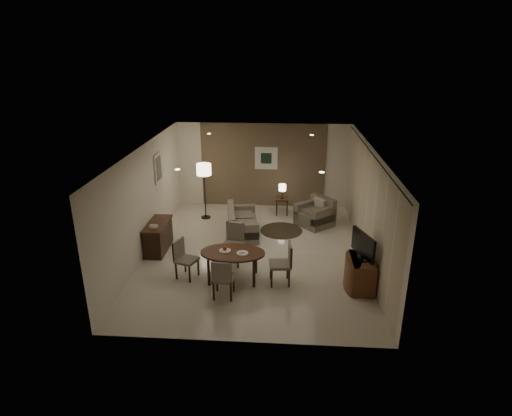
# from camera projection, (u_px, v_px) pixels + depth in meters

# --- Properties ---
(room_shell) EXTENTS (5.50, 7.00, 2.70)m
(room_shell) POSITION_uv_depth(u_px,v_px,m) (257.00, 198.00, 10.79)
(room_shell) COLOR beige
(room_shell) RESTS_ON ground
(taupe_accent) EXTENTS (3.96, 0.03, 2.70)m
(taupe_accent) POSITION_uv_depth(u_px,v_px,m) (263.00, 166.00, 13.66)
(taupe_accent) COLOR brown
(taupe_accent) RESTS_ON wall_back
(curtain_wall) EXTENTS (0.08, 6.70, 2.58)m
(curtain_wall) POSITION_uv_depth(u_px,v_px,m) (367.00, 207.00, 10.25)
(curtain_wall) COLOR beige
(curtain_wall) RESTS_ON wall_right
(curtain_rod) EXTENTS (0.03, 6.80, 0.03)m
(curtain_rod) POSITION_uv_depth(u_px,v_px,m) (372.00, 153.00, 9.78)
(curtain_rod) COLOR black
(curtain_rod) RESTS_ON wall_right
(art_back_frame) EXTENTS (0.72, 0.03, 0.72)m
(art_back_frame) POSITION_uv_depth(u_px,v_px,m) (266.00, 158.00, 13.54)
(art_back_frame) COLOR silver
(art_back_frame) RESTS_ON wall_back
(art_back_canvas) EXTENTS (0.34, 0.01, 0.34)m
(art_back_canvas) POSITION_uv_depth(u_px,v_px,m) (266.00, 158.00, 13.53)
(art_back_canvas) COLOR black
(art_back_canvas) RESTS_ON wall_back
(art_left_frame) EXTENTS (0.03, 0.60, 0.80)m
(art_left_frame) POSITION_uv_depth(u_px,v_px,m) (158.00, 168.00, 11.53)
(art_left_frame) COLOR silver
(art_left_frame) RESTS_ON wall_left
(art_left_canvas) EXTENTS (0.01, 0.46, 0.64)m
(art_left_canvas) POSITION_uv_depth(u_px,v_px,m) (159.00, 168.00, 11.53)
(art_left_canvas) COLOR gray
(art_left_canvas) RESTS_ON wall_left
(downlight_nl) EXTENTS (0.10, 0.10, 0.01)m
(downlight_nl) POSITION_uv_depth(u_px,v_px,m) (178.00, 169.00, 8.35)
(downlight_nl) COLOR white
(downlight_nl) RESTS_ON ceiling
(downlight_nr) EXTENTS (0.10, 0.10, 0.01)m
(downlight_nr) POSITION_uv_depth(u_px,v_px,m) (322.00, 172.00, 8.17)
(downlight_nr) COLOR white
(downlight_nr) RESTS_ON ceiling
(downlight_fl) EXTENTS (0.10, 0.10, 0.01)m
(downlight_fl) POSITION_uv_depth(u_px,v_px,m) (209.00, 134.00, 11.71)
(downlight_fl) COLOR white
(downlight_fl) RESTS_ON ceiling
(downlight_fr) EXTENTS (0.10, 0.10, 0.01)m
(downlight_fr) POSITION_uv_depth(u_px,v_px,m) (312.00, 135.00, 11.52)
(downlight_fr) COLOR white
(downlight_fr) RESTS_ON ceiling
(console_desk) EXTENTS (0.48, 1.20, 0.75)m
(console_desk) POSITION_uv_depth(u_px,v_px,m) (158.00, 237.00, 10.92)
(console_desk) COLOR #472616
(console_desk) RESTS_ON floor
(telephone) EXTENTS (0.20, 0.14, 0.09)m
(telephone) POSITION_uv_depth(u_px,v_px,m) (154.00, 226.00, 10.49)
(telephone) COLOR white
(telephone) RESTS_ON console_desk
(tv_cabinet) EXTENTS (0.48, 0.90, 0.70)m
(tv_cabinet) POSITION_uv_depth(u_px,v_px,m) (361.00, 273.00, 9.22)
(tv_cabinet) COLOR brown
(tv_cabinet) RESTS_ON floor
(flat_tv) EXTENTS (0.36, 0.85, 0.60)m
(flat_tv) POSITION_uv_depth(u_px,v_px,m) (363.00, 245.00, 8.98)
(flat_tv) COLOR black
(flat_tv) RESTS_ON tv_cabinet
(dining_table) EXTENTS (1.44, 0.90, 0.67)m
(dining_table) POSITION_uv_depth(u_px,v_px,m) (233.00, 266.00, 9.58)
(dining_table) COLOR #472616
(dining_table) RESTS_ON floor
(chair_near) EXTENTS (0.45, 0.45, 0.90)m
(chair_near) POSITION_uv_depth(u_px,v_px,m) (224.00, 277.00, 8.87)
(chair_near) COLOR #796D5D
(chair_near) RESTS_ON floor
(chair_far) EXTENTS (0.56, 0.56, 0.98)m
(chair_far) POSITION_uv_depth(u_px,v_px,m) (233.00, 245.00, 10.23)
(chair_far) COLOR #796D5D
(chair_far) RESTS_ON floor
(chair_left) EXTENTS (0.56, 0.56, 0.90)m
(chair_left) POSITION_uv_depth(u_px,v_px,m) (187.00, 260.00, 9.61)
(chair_left) COLOR #796D5D
(chair_left) RESTS_ON floor
(chair_right) EXTENTS (0.50, 0.50, 0.95)m
(chair_right) POSITION_uv_depth(u_px,v_px,m) (280.00, 264.00, 9.36)
(chair_right) COLOR #796D5D
(chair_right) RESTS_ON floor
(plate_a) EXTENTS (0.26, 0.26, 0.02)m
(plate_a) POSITION_uv_depth(u_px,v_px,m) (225.00, 250.00, 9.51)
(plate_a) COLOR white
(plate_a) RESTS_ON dining_table
(plate_b) EXTENTS (0.26, 0.26, 0.02)m
(plate_b) POSITION_uv_depth(u_px,v_px,m) (242.00, 253.00, 9.39)
(plate_b) COLOR white
(plate_b) RESTS_ON dining_table
(fruit_apple) EXTENTS (0.09, 0.09, 0.09)m
(fruit_apple) POSITION_uv_depth(u_px,v_px,m) (225.00, 248.00, 9.49)
(fruit_apple) COLOR red
(fruit_apple) RESTS_ON plate_a
(napkin) EXTENTS (0.12, 0.08, 0.03)m
(napkin) POSITION_uv_depth(u_px,v_px,m) (242.00, 252.00, 9.38)
(napkin) COLOR white
(napkin) RESTS_ON plate_b
(round_rug) EXTENTS (1.20, 1.20, 0.01)m
(round_rug) POSITION_uv_depth(u_px,v_px,m) (281.00, 230.00, 12.20)
(round_rug) COLOR #3E3523
(round_rug) RESTS_ON floor
(sofa) EXTENTS (1.70, 1.03, 0.75)m
(sofa) POSITION_uv_depth(u_px,v_px,m) (243.00, 221.00, 11.88)
(sofa) COLOR #796D5D
(sofa) RESTS_ON floor
(armchair) EXTENTS (1.24, 1.25, 0.81)m
(armchair) POSITION_uv_depth(u_px,v_px,m) (315.00, 212.00, 12.44)
(armchair) COLOR #796D5D
(armchair) RESTS_ON floor
(side_table) EXTENTS (0.41, 0.41, 0.52)m
(side_table) POSITION_uv_depth(u_px,v_px,m) (282.00, 206.00, 13.32)
(side_table) COLOR black
(side_table) RESTS_ON floor
(table_lamp) EXTENTS (0.22, 0.22, 0.50)m
(table_lamp) POSITION_uv_depth(u_px,v_px,m) (282.00, 191.00, 13.14)
(table_lamp) COLOR #FFEAC1
(table_lamp) RESTS_ON side_table
(floor_lamp) EXTENTS (0.43, 0.43, 1.70)m
(floor_lamp) POSITION_uv_depth(u_px,v_px,m) (205.00, 191.00, 12.81)
(floor_lamp) COLOR #FFE5B7
(floor_lamp) RESTS_ON floor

